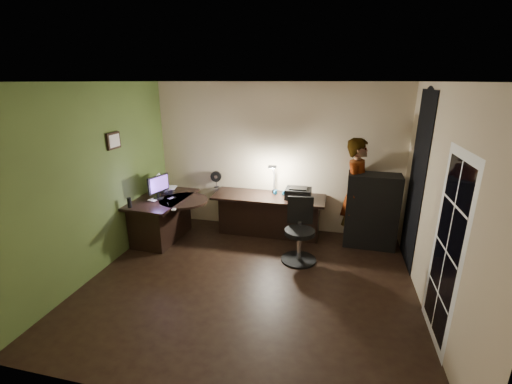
% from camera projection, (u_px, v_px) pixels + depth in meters
% --- Properties ---
extents(floor, '(4.50, 4.00, 0.01)m').
position_uv_depth(floor, '(249.00, 283.00, 4.82)').
color(floor, black).
rests_on(floor, ground).
extents(ceiling, '(4.50, 4.00, 0.01)m').
position_uv_depth(ceiling, '(248.00, 81.00, 3.98)').
color(ceiling, silver).
rests_on(ceiling, floor).
extents(wall_back, '(4.50, 0.01, 2.70)m').
position_uv_depth(wall_back, '(276.00, 159.00, 6.26)').
color(wall_back, tan).
rests_on(wall_back, floor).
extents(wall_front, '(4.50, 0.01, 2.70)m').
position_uv_depth(wall_front, '(182.00, 272.00, 2.55)').
color(wall_front, tan).
rests_on(wall_front, floor).
extents(wall_left, '(0.01, 4.00, 2.70)m').
position_uv_depth(wall_left, '(96.00, 180.00, 4.89)').
color(wall_left, tan).
rests_on(wall_left, floor).
extents(wall_right, '(0.01, 4.00, 2.70)m').
position_uv_depth(wall_right, '(439.00, 205.00, 3.91)').
color(wall_right, tan).
rests_on(wall_right, floor).
extents(green_wall_overlay, '(0.00, 4.00, 2.70)m').
position_uv_depth(green_wall_overlay, '(97.00, 181.00, 4.89)').
color(green_wall_overlay, '#475E28').
rests_on(green_wall_overlay, floor).
extents(arched_doorway, '(0.01, 0.90, 2.60)m').
position_uv_depth(arched_doorway, '(416.00, 182.00, 5.00)').
color(arched_doorway, black).
rests_on(arched_doorway, floor).
extents(french_door, '(0.02, 0.92, 2.10)m').
position_uv_depth(french_door, '(447.00, 251.00, 3.50)').
color(french_door, white).
rests_on(french_door, floor).
extents(framed_picture, '(0.04, 0.30, 0.25)m').
position_uv_depth(framed_picture, '(113.00, 141.00, 5.15)').
color(framed_picture, black).
rests_on(framed_picture, wall_left).
extents(desk_left, '(0.89, 1.38, 0.77)m').
position_uv_depth(desk_left, '(163.00, 219.00, 6.05)').
color(desk_left, black).
rests_on(desk_left, floor).
extents(desk_right, '(2.00, 0.71, 0.75)m').
position_uv_depth(desk_right, '(269.00, 215.00, 6.23)').
color(desk_right, black).
rests_on(desk_right, floor).
extents(cabinet, '(0.86, 0.45, 1.27)m').
position_uv_depth(cabinet, '(372.00, 211.00, 5.73)').
color(cabinet, black).
rests_on(cabinet, floor).
extents(laptop_stand, '(0.28, 0.25, 0.10)m').
position_uv_depth(laptop_stand, '(167.00, 191.00, 6.12)').
color(laptop_stand, silver).
rests_on(laptop_stand, desk_left).
extents(laptop, '(0.39, 0.38, 0.23)m').
position_uv_depth(laptop, '(167.00, 182.00, 6.07)').
color(laptop, silver).
rests_on(laptop, laptop_stand).
extents(monitor, '(0.21, 0.45, 0.30)m').
position_uv_depth(monitor, '(158.00, 190.00, 5.81)').
color(monitor, black).
rests_on(monitor, desk_left).
extents(mouse, '(0.10, 0.12, 0.04)m').
position_uv_depth(mouse, '(174.00, 209.00, 5.31)').
color(mouse, silver).
rests_on(mouse, desk_left).
extents(phone, '(0.12, 0.16, 0.01)m').
position_uv_depth(phone, '(172.00, 198.00, 5.87)').
color(phone, black).
rests_on(phone, desk_left).
extents(pen, '(0.09, 0.13, 0.01)m').
position_uv_depth(pen, '(168.00, 204.00, 5.58)').
color(pen, black).
rests_on(pen, desk_left).
extents(speaker, '(0.08, 0.08, 0.16)m').
position_uv_depth(speaker, '(129.00, 203.00, 5.42)').
color(speaker, black).
rests_on(speaker, desk_left).
extents(notepad, '(0.18, 0.23, 0.01)m').
position_uv_depth(notepad, '(155.00, 199.00, 5.81)').
color(notepad, silver).
rests_on(notepad, desk_left).
extents(desk_fan, '(0.22, 0.14, 0.32)m').
position_uv_depth(desk_fan, '(216.00, 179.00, 6.57)').
color(desk_fan, black).
rests_on(desk_fan, desk_right).
extents(headphones, '(0.21, 0.16, 0.09)m').
position_uv_depth(headphones, '(280.00, 192.00, 6.16)').
color(headphones, '#10659E').
rests_on(headphones, desk_right).
extents(printer, '(0.44, 0.34, 0.20)m').
position_uv_depth(printer, '(298.00, 193.00, 5.97)').
color(printer, black).
rests_on(printer, desk_right).
extents(desk_lamp, '(0.19, 0.29, 0.59)m').
position_uv_depth(desk_lamp, '(274.00, 177.00, 6.19)').
color(desk_lamp, black).
rests_on(desk_lamp, desk_right).
extents(office_chair, '(0.62, 0.62, 0.99)m').
position_uv_depth(office_chair, '(300.00, 232.00, 5.26)').
color(office_chair, black).
rests_on(office_chair, floor).
extents(person, '(0.63, 0.76, 1.83)m').
position_uv_depth(person, '(357.00, 192.00, 5.80)').
color(person, '#D8A88C').
rests_on(person, floor).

